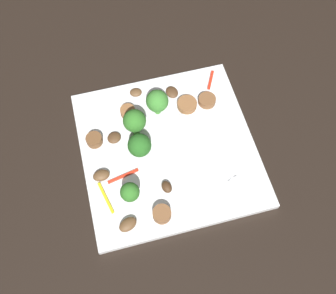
# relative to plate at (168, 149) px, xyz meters

# --- Properties ---
(ground_plane) EXTENTS (1.40, 1.40, 0.00)m
(ground_plane) POSITION_rel_plate_xyz_m (0.00, 0.00, -0.01)
(ground_plane) COLOR black
(plate) EXTENTS (0.29, 0.29, 0.01)m
(plate) POSITION_rel_plate_xyz_m (0.00, 0.00, 0.00)
(plate) COLOR white
(plate) RESTS_ON ground_plane
(fork) EXTENTS (0.17, 0.07, 0.00)m
(fork) POSITION_rel_plate_xyz_m (0.04, 0.07, 0.01)
(fork) COLOR silver
(fork) RESTS_ON plate
(broccoli_floret_0) EXTENTS (0.04, 0.04, 0.05)m
(broccoli_floret_0) POSITION_rel_plate_xyz_m (0.00, -0.05, 0.04)
(broccoli_floret_0) COLOR #296420
(broccoli_floret_0) RESTS_ON plate
(broccoli_floret_1) EXTENTS (0.03, 0.03, 0.05)m
(broccoli_floret_1) POSITION_rel_plate_xyz_m (0.07, -0.08, 0.04)
(broccoli_floret_1) COLOR #347525
(broccoli_floret_1) RESTS_ON plate
(broccoli_floret_2) EXTENTS (0.04, 0.04, 0.06)m
(broccoli_floret_2) POSITION_rel_plate_xyz_m (-0.04, -0.05, 0.04)
(broccoli_floret_2) COLOR #347525
(broccoli_floret_2) RESTS_ON plate
(broccoli_floret_3) EXTENTS (0.04, 0.04, 0.05)m
(broccoli_floret_3) POSITION_rel_plate_xyz_m (-0.07, -0.00, 0.04)
(broccoli_floret_3) COLOR #408630
(broccoli_floret_3) RESTS_ON plate
(sausage_slice_0) EXTENTS (0.04, 0.04, 0.01)m
(sausage_slice_0) POSITION_rel_plate_xyz_m (-0.07, 0.05, 0.01)
(sausage_slice_0) COLOR brown
(sausage_slice_0) RESTS_ON plate
(sausage_slice_1) EXTENTS (0.03, 0.03, 0.01)m
(sausage_slice_1) POSITION_rel_plate_xyz_m (-0.07, 0.09, 0.01)
(sausage_slice_1) COLOR brown
(sausage_slice_1) RESTS_ON plate
(sausage_slice_2) EXTENTS (0.04, 0.04, 0.01)m
(sausage_slice_2) POSITION_rel_plate_xyz_m (-0.04, -0.12, 0.01)
(sausage_slice_2) COLOR brown
(sausage_slice_2) RESTS_ON plate
(sausage_slice_3) EXTENTS (0.04, 0.04, 0.02)m
(sausage_slice_3) POSITION_rel_plate_xyz_m (0.11, -0.04, 0.01)
(sausage_slice_3) COLOR brown
(sausage_slice_3) RESTS_ON plate
(sausage_slice_4) EXTENTS (0.03, 0.03, 0.01)m
(sausage_slice_4) POSITION_rel_plate_xyz_m (-0.08, -0.05, 0.01)
(sausage_slice_4) COLOR brown
(sausage_slice_4) RESTS_ON plate
(mushroom_0) EXTENTS (0.02, 0.03, 0.01)m
(mushroom_0) POSITION_rel_plate_xyz_m (0.03, -0.12, 0.01)
(mushroom_0) COLOR brown
(mushroom_0) RESTS_ON plate
(mushroom_1) EXTENTS (0.03, 0.03, 0.01)m
(mushroom_1) POSITION_rel_plate_xyz_m (-0.04, -0.08, 0.01)
(mushroom_1) COLOR #4C331E
(mushroom_1) RESTS_ON plate
(mushroom_2) EXTENTS (0.03, 0.03, 0.01)m
(mushroom_2) POSITION_rel_plate_xyz_m (-0.10, 0.03, 0.01)
(mushroom_2) COLOR #4C331E
(mushroom_2) RESTS_ON plate
(mushroom_3) EXTENTS (0.02, 0.02, 0.01)m
(mushroom_3) POSITION_rel_plate_xyz_m (0.07, -0.02, 0.01)
(mushroom_3) COLOR #422B19
(mushroom_3) RESTS_ON plate
(mushroom_4) EXTENTS (0.02, 0.02, 0.01)m
(mushroom_4) POSITION_rel_plate_xyz_m (-0.12, -0.03, 0.01)
(mushroom_4) COLOR brown
(mushroom_4) RESTS_ON plate
(mushroom_5) EXTENTS (0.03, 0.03, 0.01)m
(mushroom_5) POSITION_rel_plate_xyz_m (0.11, -0.09, 0.01)
(mushroom_5) COLOR brown
(mushroom_5) RESTS_ON plate
(pepper_strip_0) EXTENTS (0.01, 0.05, 0.00)m
(pepper_strip_0) POSITION_rel_plate_xyz_m (0.03, -0.08, 0.01)
(pepper_strip_0) COLOR red
(pepper_strip_0) RESTS_ON plate
(pepper_strip_2) EXTENTS (0.06, 0.02, 0.00)m
(pepper_strip_2) POSITION_rel_plate_xyz_m (0.06, -0.12, 0.01)
(pepper_strip_2) COLOR yellow
(pepper_strip_2) RESTS_ON plate
(pepper_strip_3) EXTENTS (0.04, 0.02, 0.00)m
(pepper_strip_3) POSITION_rel_plate_xyz_m (-0.11, 0.11, 0.01)
(pepper_strip_3) COLOR red
(pepper_strip_3) RESTS_ON plate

